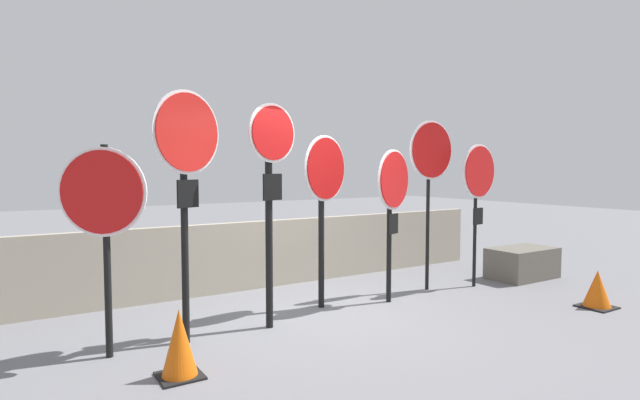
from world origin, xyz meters
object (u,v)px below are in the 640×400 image
(stop_sign_0, at_px, (103,206))
(stop_sign_3, at_px, (324,185))
(storage_crate, at_px, (522,263))
(stop_sign_1, at_px, (187,161))
(stop_sign_2, at_px, (271,175))
(stop_sign_5, at_px, (431,160))
(stop_sign_6, at_px, (479,180))
(stop_sign_4, at_px, (393,193))
(traffic_cone_0, at_px, (179,344))
(traffic_cone_1, at_px, (597,289))

(stop_sign_0, xyz_separation_m, stop_sign_3, (2.74, 0.37, 0.14))
(storage_crate, bearing_deg, stop_sign_1, -179.02)
(stop_sign_2, bearing_deg, stop_sign_0, 165.70)
(stop_sign_2, relative_size, stop_sign_3, 1.13)
(stop_sign_5, bearing_deg, stop_sign_6, -19.42)
(stop_sign_1, bearing_deg, stop_sign_4, -21.16)
(stop_sign_2, xyz_separation_m, storage_crate, (4.75, 0.11, -1.51))
(stop_sign_5, bearing_deg, stop_sign_2, -175.63)
(stop_sign_4, height_order, stop_sign_5, stop_sign_5)
(stop_sign_2, height_order, stop_sign_5, stop_sign_2)
(stop_sign_3, height_order, traffic_cone_0, stop_sign_3)
(stop_sign_6, relative_size, traffic_cone_1, 4.44)
(storage_crate, bearing_deg, stop_sign_3, 175.89)
(stop_sign_4, bearing_deg, stop_sign_0, 160.55)
(stop_sign_0, height_order, stop_sign_6, stop_sign_6)
(stop_sign_1, relative_size, stop_sign_4, 1.26)
(stop_sign_6, bearing_deg, traffic_cone_1, -83.80)
(stop_sign_3, xyz_separation_m, stop_sign_5, (1.86, -0.05, 0.34))
(stop_sign_0, bearing_deg, traffic_cone_0, -25.30)
(stop_sign_4, bearing_deg, stop_sign_1, 161.03)
(stop_sign_1, height_order, stop_sign_5, stop_sign_1)
(stop_sign_5, bearing_deg, stop_sign_3, 176.21)
(stop_sign_4, xyz_separation_m, stop_sign_6, (1.70, -0.02, 0.15))
(stop_sign_0, height_order, stop_sign_3, stop_sign_3)
(stop_sign_6, xyz_separation_m, traffic_cone_0, (-4.90, -0.87, -1.36))
(stop_sign_0, height_order, traffic_cone_1, stop_sign_0)
(traffic_cone_1, bearing_deg, stop_sign_6, 104.28)
(stop_sign_0, height_order, storage_crate, stop_sign_0)
(stop_sign_2, bearing_deg, stop_sign_1, 165.51)
(traffic_cone_1, bearing_deg, stop_sign_1, 162.69)
(stop_sign_1, distance_m, stop_sign_5, 3.80)
(stop_sign_3, relative_size, storage_crate, 1.98)
(stop_sign_2, relative_size, storage_crate, 2.24)
(stop_sign_2, xyz_separation_m, traffic_cone_1, (4.02, -1.54, -1.52))
(stop_sign_0, bearing_deg, stop_sign_5, 38.04)
(traffic_cone_1, distance_m, storage_crate, 1.80)
(stop_sign_4, distance_m, stop_sign_5, 1.05)
(stop_sign_0, relative_size, traffic_cone_0, 3.40)
(stop_sign_6, bearing_deg, traffic_cone_0, -178.00)
(stop_sign_5, bearing_deg, stop_sign_4, -168.88)
(stop_sign_3, bearing_deg, stop_sign_6, -27.13)
(stop_sign_2, distance_m, stop_sign_5, 2.85)
(stop_sign_6, bearing_deg, stop_sign_5, 154.82)
(stop_sign_0, distance_m, traffic_cone_0, 1.50)
(stop_sign_3, bearing_deg, stop_sign_4, -37.07)
(stop_sign_0, bearing_deg, stop_sign_1, 33.92)
(stop_sign_2, relative_size, stop_sign_5, 1.01)
(storage_crate, bearing_deg, traffic_cone_1, -113.80)
(stop_sign_2, distance_m, stop_sign_4, 1.92)
(stop_sign_2, distance_m, stop_sign_3, 1.05)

